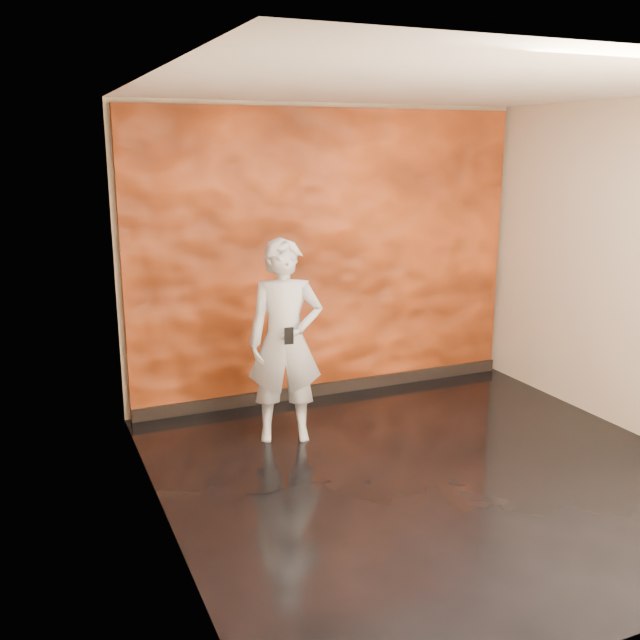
# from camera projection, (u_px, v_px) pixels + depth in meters

# --- Properties ---
(room) EXTENTS (4.02, 4.02, 2.81)m
(room) POSITION_uv_depth(u_px,v_px,m) (440.00, 292.00, 5.08)
(room) COLOR black
(room) RESTS_ON ground
(feature_wall) EXTENTS (3.90, 0.06, 2.75)m
(feature_wall) POSITION_uv_depth(u_px,v_px,m) (329.00, 256.00, 6.84)
(feature_wall) COLOR orange
(feature_wall) RESTS_ON ground
(baseboard) EXTENTS (3.90, 0.04, 0.12)m
(baseboard) POSITION_uv_depth(u_px,v_px,m) (330.00, 388.00, 7.11)
(baseboard) COLOR black
(baseboard) RESTS_ON ground
(man) EXTENTS (0.71, 0.57, 1.69)m
(man) POSITION_uv_depth(u_px,v_px,m) (285.00, 341.00, 5.86)
(man) COLOR #A0A7AF
(man) RESTS_ON ground
(phone) EXTENTS (0.07, 0.02, 0.14)m
(phone) POSITION_uv_depth(u_px,v_px,m) (289.00, 336.00, 5.61)
(phone) COLOR black
(phone) RESTS_ON man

